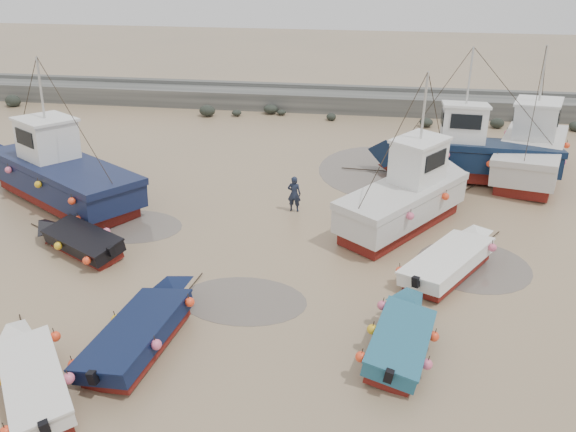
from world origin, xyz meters
name	(u,v)px	position (x,y,z in m)	size (l,w,h in m)	color
ground	(316,286)	(0.00, 0.00, 0.00)	(120.00, 120.00, 0.00)	#9B7E5C
seawall	(348,102)	(0.05, 21.99, 0.63)	(60.00, 4.92, 1.50)	#64635F
puddle_a	(244,300)	(-2.27, -1.16, 0.00)	(4.19, 4.19, 0.01)	#60564D
puddle_b	(473,265)	(5.54, 2.17, 0.00)	(4.08, 4.08, 0.01)	#60564D
puddle_c	(132,226)	(-7.98, 3.36, 0.00)	(4.23, 4.23, 0.01)	#60564D
puddle_d	(378,170)	(2.11, 11.11, 0.00)	(6.07, 6.07, 0.01)	#60564D
dinghy_0	(34,373)	(-6.79, -5.90, 0.55)	(4.22, 5.09, 1.43)	maroon
dinghy_1	(145,327)	(-4.62, -3.64, 0.54)	(2.70, 6.32, 1.43)	maroon
dinghy_2	(400,333)	(2.69, -2.91, 0.56)	(2.47, 5.39, 1.43)	maroon
dinghy_3	(454,258)	(4.74, 1.65, 0.54)	(4.28, 5.77, 1.43)	maroon
dinghy_4	(79,237)	(-9.11, 1.23, 0.56)	(5.18, 3.33, 1.43)	maroon
cabin_boat_0	(55,172)	(-12.29, 5.55, 1.30)	(10.45, 7.35, 6.22)	maroon
cabin_boat_1	(411,193)	(3.36, 5.26, 1.36)	(6.55, 8.21, 6.22)	maroon
cabin_boat_2	(468,153)	(6.32, 10.65, 1.33)	(10.37, 3.44, 6.22)	maroon
cabin_boat_3	(534,148)	(9.68, 11.79, 1.35)	(5.25, 9.68, 6.22)	maroon
person	(294,211)	(-1.52, 5.78, 0.00)	(0.59, 0.39, 1.61)	#182031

